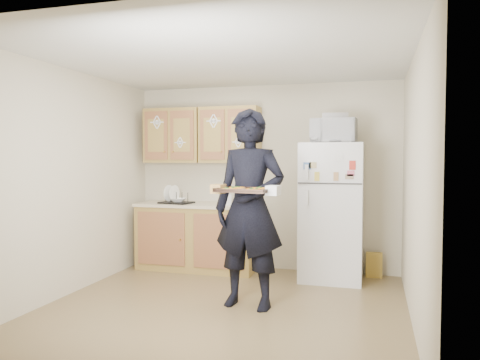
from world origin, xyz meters
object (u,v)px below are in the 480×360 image
microwave (334,131)px  dish_rack (176,197)px  baking_tray (245,191)px  person (250,208)px  refrigerator (332,212)px

microwave → dish_rack: size_ratio=1.30×
baking_tray → dish_rack: bearing=138.2°
microwave → dish_rack: (-2.10, 0.03, -0.87)m
person → microwave: bearing=66.7°
refrigerator → microwave: bearing=-69.5°
refrigerator → dish_rack: 2.09m
refrigerator → baking_tray: (-0.67, -1.61, 0.36)m
refrigerator → microwave: (0.02, -0.05, 1.00)m
baking_tray → microwave: bearing=72.7°
refrigerator → microwave: size_ratio=3.17×
refrigerator → dish_rack: bearing=-179.3°
microwave → person: bearing=-117.0°
refrigerator → person: size_ratio=0.84×
person → microwave: 1.68m
person → baking_tray: person is taller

